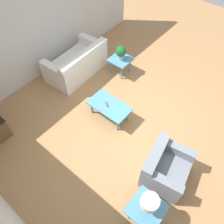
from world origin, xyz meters
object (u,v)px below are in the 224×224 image
(side_table_plant, at_px, (121,61))
(potted_plant, at_px, (121,52))
(sofa, at_px, (77,64))
(coffee_table, at_px, (109,107))
(side_table_lamp, at_px, (146,210))
(table_lamp, at_px, (149,203))
(armchair, at_px, (165,168))

(side_table_plant, xyz_separation_m, potted_plant, (0.00, 0.00, 0.29))
(sofa, relative_size, coffee_table, 1.75)
(coffee_table, bearing_deg, potted_plant, -60.96)
(potted_plant, bearing_deg, sofa, 40.97)
(side_table_plant, xyz_separation_m, side_table_lamp, (-2.75, 2.80, 0.00))
(coffee_table, bearing_deg, side_table_lamp, 145.03)
(potted_plant, bearing_deg, side_table_lamp, 134.42)
(side_table_plant, relative_size, potted_plant, 1.43)
(side_table_lamp, height_order, table_lamp, table_lamp)
(coffee_table, height_order, side_table_lamp, side_table_lamp)
(side_table_lamp, xyz_separation_m, table_lamp, (0.00, -0.00, 0.39))
(armchair, xyz_separation_m, table_lamp, (-0.15, 0.89, 0.50))
(sofa, bearing_deg, potted_plant, 128.01)
(sofa, bearing_deg, coffee_table, 66.43)
(armchair, xyz_separation_m, coffee_table, (1.80, -0.47, 0.06))
(coffee_table, relative_size, potted_plant, 2.53)
(armchair, distance_m, coffee_table, 1.86)
(armchair, xyz_separation_m, potted_plant, (2.60, -1.91, 0.40))
(coffee_table, xyz_separation_m, side_table_plant, (0.80, -1.44, 0.05))
(sofa, xyz_separation_m, side_table_plant, (-0.92, -0.80, 0.09))
(side_table_lamp, bearing_deg, sofa, -28.72)
(armchair, xyz_separation_m, side_table_lamp, (-0.15, 0.89, 0.11))
(side_table_lamp, height_order, potted_plant, potted_plant)
(sofa, height_order, coffee_table, sofa)
(side_table_plant, height_order, table_lamp, table_lamp)
(sofa, height_order, side_table_plant, sofa)
(armchair, relative_size, table_lamp, 2.27)
(sofa, height_order, armchair, sofa)
(sofa, height_order, side_table_lamp, sofa)
(potted_plant, bearing_deg, coffee_table, 119.04)
(side_table_plant, xyz_separation_m, table_lamp, (-2.75, 2.80, 0.39))
(armchair, xyz_separation_m, side_table_plant, (2.60, -1.91, 0.11))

